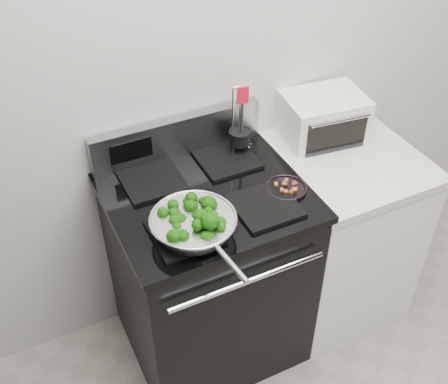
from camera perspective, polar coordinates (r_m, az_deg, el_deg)
back_wall at (r=2.39m, az=1.33°, el=14.00°), size 4.00×0.02×2.70m
gas_range at (r=2.57m, az=-1.55°, el=-8.10°), size 0.79×0.69×1.13m
counter at (r=2.84m, az=11.16°, el=-3.88°), size 0.62×0.68×0.92m
skillet at (r=2.04m, az=-3.09°, el=-3.30°), size 0.32×0.51×0.07m
broccoli_pile at (r=2.02m, az=-3.15°, el=-2.88°), size 0.25×0.25×0.09m
bacon_plate at (r=2.27m, az=6.35°, el=0.59°), size 0.17×0.17×0.04m
utensil_holder at (r=2.44m, az=1.60°, el=5.27°), size 0.11×0.11×0.33m
toaster_oven at (r=2.61m, az=10.03°, el=7.55°), size 0.39×0.31×0.21m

